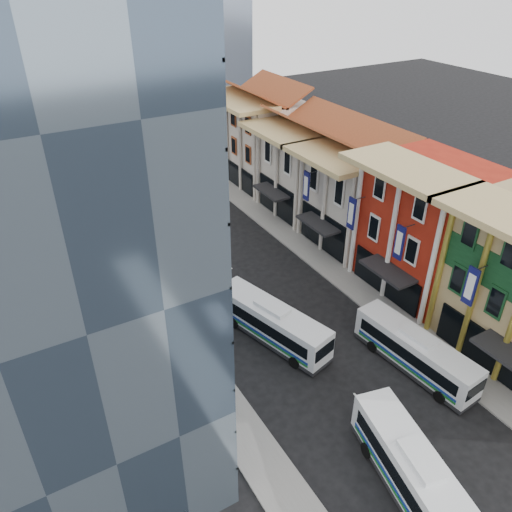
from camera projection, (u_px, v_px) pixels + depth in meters
ground at (455, 497)px, 28.88m from camera, size 200.00×200.00×0.00m
sidewalk_right at (337, 273)px, 48.69m from camera, size 3.00×90.00×0.15m
sidewalk_left at (174, 329)px, 41.47m from camera, size 3.00×90.00×0.15m
shophouse_red at (427, 227)px, 44.23m from camera, size 8.00×10.00×12.00m
shophouse_cream_near at (356, 198)px, 51.77m from camera, size 8.00×9.00×10.00m
shophouse_cream_mid at (307, 170)px, 58.41m from camera, size 8.00×9.00×10.00m
shophouse_cream_far at (261, 140)px, 65.90m from camera, size 8.00×12.00×11.00m
office_tower at (29, 202)px, 27.82m from camera, size 12.00×26.00×30.00m
office_block_far at (21, 186)px, 49.42m from camera, size 10.00×18.00×14.00m
bus_left_near at (416, 477)px, 28.03m from camera, size 4.77×11.11×3.47m
bus_left_far at (272, 322)px, 39.76m from camera, size 5.24×10.94×3.42m
bus_right at (415, 351)px, 36.98m from camera, size 3.31×10.32×3.25m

